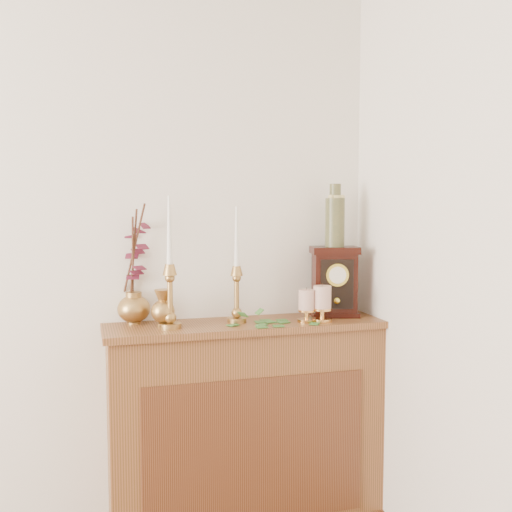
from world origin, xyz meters
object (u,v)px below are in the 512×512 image
object	(u,v)px
ceramic_vase	(335,219)
mantel_clock	(334,282)
candlestick_center	(237,285)
bud_vase	(163,309)
candlestick_left	(170,286)
ginger_jar	(136,269)

from	to	relation	value
ceramic_vase	mantel_clock	bearing A→B (deg)	-102.51
candlestick_center	bud_vase	size ratio (longest dim) A/B	3.17
candlestick_left	bud_vase	bearing A→B (deg)	128.62
bud_vase	ginger_jar	xyz separation A→B (m)	(-0.10, 0.14, 0.15)
bud_vase	mantel_clock	world-z (taller)	mantel_clock
candlestick_left	bud_vase	distance (m)	0.11
candlestick_left	mantel_clock	bearing A→B (deg)	5.82
bud_vase	ginger_jar	world-z (taller)	ginger_jar
bud_vase	ceramic_vase	size ratio (longest dim) A/B	0.56
bud_vase	ceramic_vase	xyz separation A→B (m)	(0.80, 0.05, 0.37)
candlestick_left	ceramic_vase	xyz separation A→B (m)	(0.77, 0.08, 0.27)
ceramic_vase	candlestick_left	bearing A→B (deg)	-173.98
bud_vase	ginger_jar	bearing A→B (deg)	124.00
candlestick_left	bud_vase	size ratio (longest dim) A/B	3.43
mantel_clock	ginger_jar	bearing A→B (deg)	-173.75
candlestick_center	bud_vase	xyz separation A→B (m)	(-0.32, -0.02, -0.09)
candlestick_center	ginger_jar	xyz separation A→B (m)	(-0.42, 0.12, 0.07)
bud_vase	mantel_clock	size ratio (longest dim) A/B	0.50
candlestick_left	bud_vase	world-z (taller)	candlestick_left
candlestick_center	ginger_jar	size ratio (longest dim) A/B	0.97
candlestick_left	ginger_jar	world-z (taller)	candlestick_left
candlestick_left	mantel_clock	distance (m)	0.77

